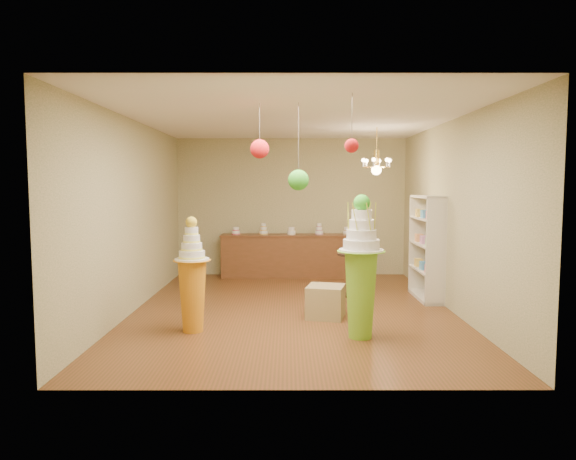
{
  "coord_description": "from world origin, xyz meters",
  "views": [
    {
      "loc": [
        -0.08,
        -8.05,
        1.97
      ],
      "look_at": [
        -0.08,
        0.0,
        1.27
      ],
      "focal_mm": 32.0,
      "sensor_mm": 36.0,
      "label": 1
    }
  ],
  "objects_px": {
    "pedestal_green": "(361,276)",
    "round_table": "(354,268)",
    "pedestal_orange": "(192,286)",
    "sideboard": "(291,255)"
  },
  "relations": [
    {
      "from": "pedestal_green",
      "to": "sideboard",
      "type": "xyz_separation_m",
      "value": [
        -0.86,
        4.5,
        -0.33
      ]
    },
    {
      "from": "sideboard",
      "to": "round_table",
      "type": "relative_size",
      "value": 3.79
    },
    {
      "from": "pedestal_orange",
      "to": "sideboard",
      "type": "bearing_deg",
      "value": 72.03
    },
    {
      "from": "round_table",
      "to": "sideboard",
      "type": "bearing_deg",
      "value": 118.9
    },
    {
      "from": "pedestal_green",
      "to": "round_table",
      "type": "relative_size",
      "value": 2.32
    },
    {
      "from": "pedestal_orange",
      "to": "round_table",
      "type": "height_order",
      "value": "pedestal_orange"
    },
    {
      "from": "pedestal_orange",
      "to": "sideboard",
      "type": "relative_size",
      "value": 0.51
    },
    {
      "from": "pedestal_green",
      "to": "pedestal_orange",
      "type": "bearing_deg",
      "value": 172.6
    },
    {
      "from": "pedestal_green",
      "to": "pedestal_orange",
      "type": "xyz_separation_m",
      "value": [
        -2.23,
        0.29,
        -0.18
      ]
    },
    {
      "from": "sideboard",
      "to": "pedestal_orange",
      "type": "bearing_deg",
      "value": -107.97
    }
  ]
}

